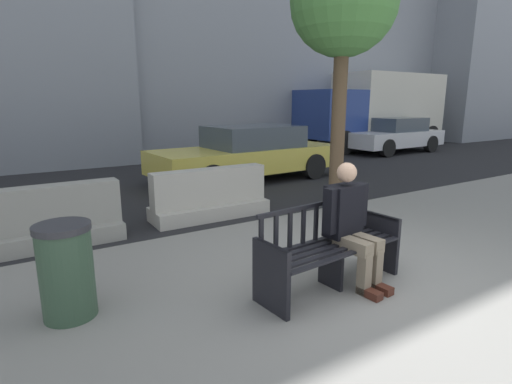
{
  "coord_description": "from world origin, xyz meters",
  "views": [
    {
      "loc": [
        -3.25,
        -2.71,
        1.94
      ],
      "look_at": [
        -0.49,
        1.72,
        0.75
      ],
      "focal_mm": 28.0,
      "sensor_mm": 36.0,
      "label": 1
    }
  ],
  "objects": [
    {
      "name": "delivery_truck",
      "position": [
        9.98,
        9.08,
        1.69
      ],
      "size": [
        6.85,
        2.46,
        3.05
      ],
      "color": "navy",
      "rests_on": "ground"
    },
    {
      "name": "street_asphalt",
      "position": [
        0.0,
        8.7,
        0.0
      ],
      "size": [
        120.0,
        12.0,
        0.01
      ],
      "primitive_type": "cube",
      "color": "black",
      "rests_on": "ground"
    },
    {
      "name": "car_sedan_mid",
      "position": [
        9.43,
        7.6,
        0.66
      ],
      "size": [
        4.19,
        1.94,
        1.32
      ],
      "color": "silver",
      "rests_on": "ground"
    },
    {
      "name": "street_bench",
      "position": [
        -0.49,
        0.24,
        0.4
      ],
      "size": [
        1.73,
        0.66,
        0.88
      ],
      "color": "black",
      "rests_on": "ground"
    },
    {
      "name": "jersey_barrier_left",
      "position": [
        -2.96,
        3.19,
        0.34
      ],
      "size": [
        2.01,
        0.71,
        0.84
      ],
      "color": "gray",
      "rests_on": "ground"
    },
    {
      "name": "car_taxi_near",
      "position": [
        1.84,
        5.79,
        0.67
      ],
      "size": [
        4.85,
        2.11,
        1.34
      ],
      "color": "#DBC64C",
      "rests_on": "ground"
    },
    {
      "name": "jersey_barrier_centre",
      "position": [
        -0.43,
        3.28,
        0.34
      ],
      "size": [
        2.0,
        0.68,
        0.84
      ],
      "color": "#ADA89E",
      "rests_on": "ground"
    },
    {
      "name": "seated_person",
      "position": [
        -0.25,
        0.21,
        0.69
      ],
      "size": [
        0.59,
        0.75,
        1.31
      ],
      "color": "black",
      "rests_on": "ground"
    },
    {
      "name": "trash_bin",
      "position": [
        -2.93,
        1.04,
        0.45
      ],
      "size": [
        0.49,
        0.49,
        0.89
      ],
      "color": "#334C38",
      "rests_on": "ground"
    },
    {
      "name": "ground_plane",
      "position": [
        0.0,
        0.0,
        0.0
      ],
      "size": [
        200.0,
        200.0,
        0.0
      ],
      "primitive_type": "plane",
      "color": "gray"
    },
    {
      "name": "street_tree",
      "position": [
        1.76,
        2.57,
        3.49
      ],
      "size": [
        1.8,
        1.8,
        4.45
      ],
      "color": "brown",
      "rests_on": "ground"
    }
  ]
}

